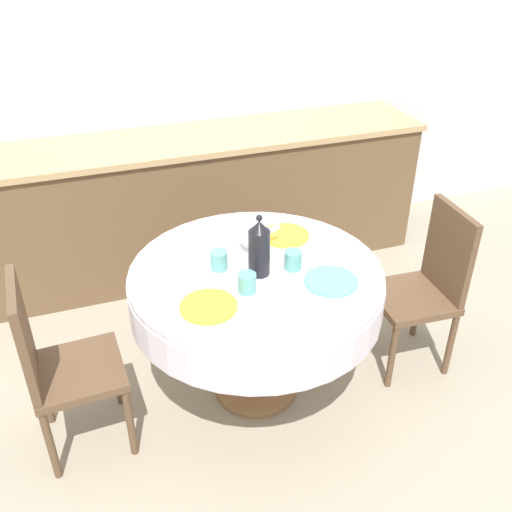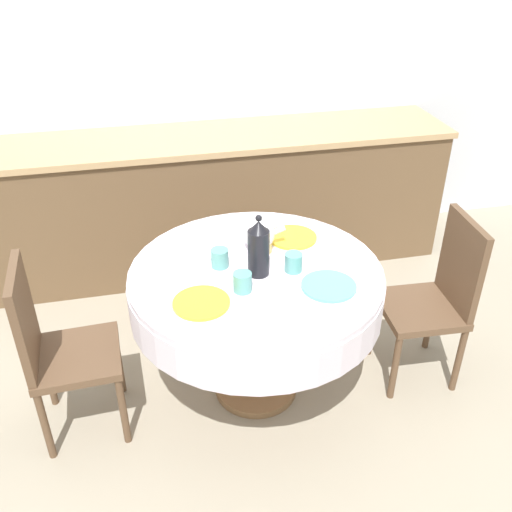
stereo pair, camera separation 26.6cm
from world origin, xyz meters
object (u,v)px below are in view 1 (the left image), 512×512
Objects in this scene: coffee_carafe at (259,248)px; chair_right at (56,362)px; teapot at (255,234)px; chair_left at (427,282)px.

chair_right is at bearing -179.27° from coffee_carafe.
teapot reaches higher than chair_right.
chair_right is (-1.91, 0.01, 0.00)m from chair_left.
teapot is at bearing 99.90° from chair_right.
chair_left is 1.91m from chair_right.
coffee_carafe is at bearing 91.65° from chair_left.
chair_left is 1.03m from coffee_carafe.
teapot is (0.05, 0.21, -0.05)m from coffee_carafe.
teapot reaches higher than chair_left.
coffee_carafe is (-0.95, 0.03, 0.39)m from chair_left.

